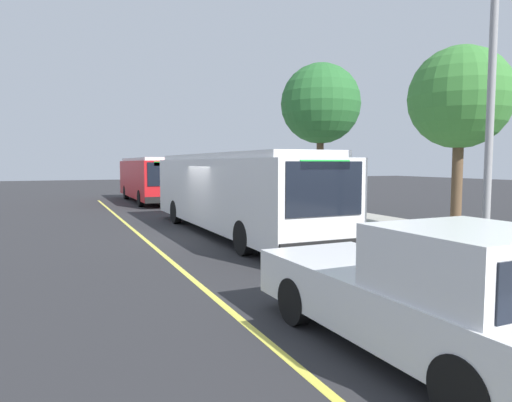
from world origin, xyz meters
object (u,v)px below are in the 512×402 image
waiting_bench (337,210)px  route_sign_post (317,182)px  pedestrian_commuter (280,197)px  transit_bus_main (232,190)px  transit_bus_second (150,178)px  pickup_truck (424,295)px

waiting_bench → route_sign_post: 3.76m
waiting_bench → pedestrian_commuter: bearing=-139.3°
pedestrian_commuter → waiting_bench: bearing=40.7°
transit_bus_main → transit_bus_second: bearing=-179.6°
transit_bus_second → pedestrian_commuter: size_ratio=6.15×
pickup_truck → transit_bus_main: bearing=172.3°
pickup_truck → waiting_bench: (-11.83, 6.49, -0.22)m
pickup_truck → pedestrian_commuter: (-13.83, 4.77, 0.26)m
transit_bus_main → route_sign_post: bearing=52.6°
transit_bus_main → waiting_bench: bearing=96.8°
route_sign_post → pickup_truck: bearing=-23.0°
transit_bus_second → waiting_bench: (14.75, 5.07, -0.98)m
waiting_bench → transit_bus_main: bearing=-83.2°
transit_bus_second → waiting_bench: size_ratio=6.50×
transit_bus_main → pickup_truck: 11.37m
pickup_truck → waiting_bench: size_ratio=3.41×
route_sign_post → transit_bus_main: bearing=-127.4°
waiting_bench → pedestrian_commuter: pedestrian_commuter is taller
transit_bus_second → pedestrian_commuter: transit_bus_second is taller
waiting_bench → pedestrian_commuter: 2.67m
route_sign_post → pedestrian_commuter: 4.60m
pickup_truck → pedestrian_commuter: 14.63m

